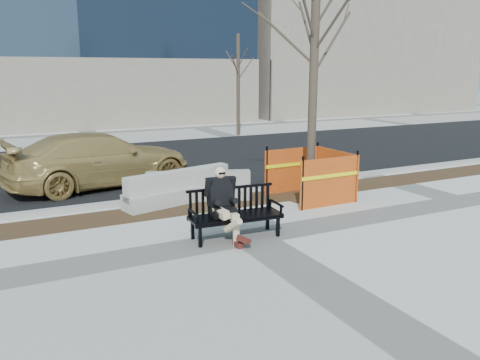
{
  "coord_description": "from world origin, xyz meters",
  "views": [
    {
      "loc": [
        -4.41,
        -8.36,
        3.34
      ],
      "look_at": [
        0.11,
        0.69,
        1.04
      ],
      "focal_mm": 36.38,
      "sensor_mm": 36.0,
      "label": 1
    }
  ],
  "objects_px": {
    "tree_fence": "(310,198)",
    "seated_man": "(223,238)",
    "sedan": "(102,185)",
    "jersey_barrier_right": "(199,200)",
    "bench": "(236,238)",
    "jersey_barrier_left": "(179,203)"
  },
  "relations": [
    {
      "from": "bench",
      "to": "tree_fence",
      "type": "distance_m",
      "value": 3.67
    },
    {
      "from": "seated_man",
      "to": "tree_fence",
      "type": "height_order",
      "value": "tree_fence"
    },
    {
      "from": "tree_fence",
      "to": "sedan",
      "type": "distance_m",
      "value": 6.12
    },
    {
      "from": "bench",
      "to": "tree_fence",
      "type": "relative_size",
      "value": 0.29
    },
    {
      "from": "jersey_barrier_left",
      "to": "jersey_barrier_right",
      "type": "xyz_separation_m",
      "value": [
        0.55,
        0.03,
        0.0
      ]
    },
    {
      "from": "seated_man",
      "to": "tree_fence",
      "type": "distance_m",
      "value": 3.86
    },
    {
      "from": "sedan",
      "to": "jersey_barrier_left",
      "type": "height_order",
      "value": "sedan"
    },
    {
      "from": "tree_fence",
      "to": "seated_man",
      "type": "bearing_deg",
      "value": -151.46
    },
    {
      "from": "bench",
      "to": "jersey_barrier_left",
      "type": "bearing_deg",
      "value": 96.64
    },
    {
      "from": "seated_man",
      "to": "jersey_barrier_left",
      "type": "bearing_deg",
      "value": 91.71
    },
    {
      "from": "bench",
      "to": "seated_man",
      "type": "bearing_deg",
      "value": 168.89
    },
    {
      "from": "seated_man",
      "to": "jersey_barrier_left",
      "type": "distance_m",
      "value": 2.99
    },
    {
      "from": "seated_man",
      "to": "tree_fence",
      "type": "xyz_separation_m",
      "value": [
        3.39,
        1.84,
        0.0
      ]
    },
    {
      "from": "seated_man",
      "to": "jersey_barrier_left",
      "type": "relative_size",
      "value": 0.49
    },
    {
      "from": "sedan",
      "to": "jersey_barrier_left",
      "type": "relative_size",
      "value": 1.81
    },
    {
      "from": "sedan",
      "to": "bench",
      "type": "bearing_deg",
      "value": -176.73
    },
    {
      "from": "seated_man",
      "to": "bench",
      "type": "bearing_deg",
      "value": -11.11
    },
    {
      "from": "sedan",
      "to": "jersey_barrier_right",
      "type": "height_order",
      "value": "sedan"
    },
    {
      "from": "tree_fence",
      "to": "jersey_barrier_right",
      "type": "relative_size",
      "value": 2.48
    },
    {
      "from": "bench",
      "to": "jersey_barrier_right",
      "type": "height_order",
      "value": "bench"
    },
    {
      "from": "tree_fence",
      "to": "bench",
      "type": "bearing_deg",
      "value": -148.53
    },
    {
      "from": "sedan",
      "to": "jersey_barrier_right",
      "type": "relative_size",
      "value": 2.0
    }
  ]
}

